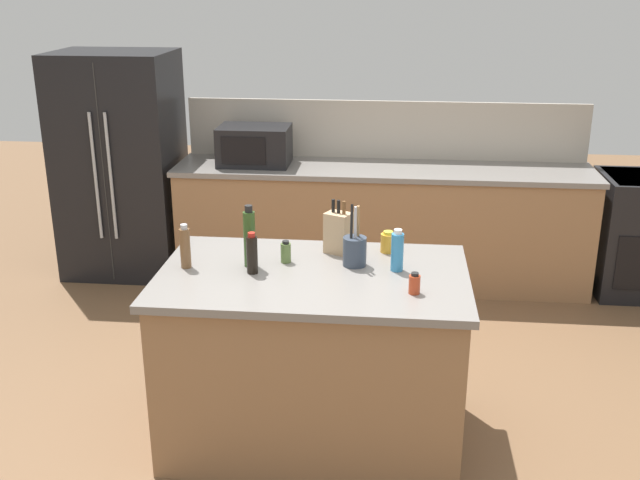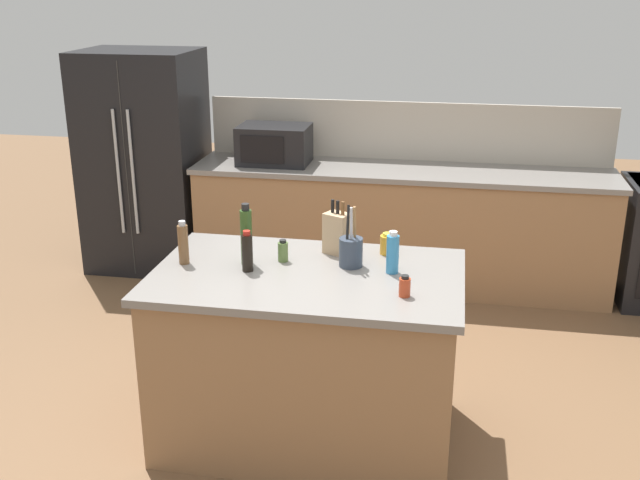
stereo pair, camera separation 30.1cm
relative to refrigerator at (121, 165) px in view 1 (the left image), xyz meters
name	(u,v)px [view 1 (the left image)]	position (x,y,z in m)	size (l,w,h in m)	color
ground_plane	(313,434)	(1.81, -2.25, -0.89)	(14.00, 14.00, 0.00)	brown
back_counter_run	(382,225)	(2.11, -0.05, -0.42)	(3.23, 0.66, 0.94)	#936B47
wall_backsplash	(385,130)	(2.11, 0.27, 0.28)	(3.19, 0.03, 0.46)	#B2A899
kitchen_island	(313,356)	(1.81, -2.25, -0.42)	(1.55, 0.96, 0.94)	#936B47
refrigerator	(121,165)	(0.00, 0.00, 0.00)	(0.92, 0.75, 1.79)	black
microwave	(254,145)	(1.11, -0.05, 0.20)	(0.55, 0.39, 0.30)	black
knife_block	(338,232)	(1.91, -1.94, 0.16)	(0.16, 0.15, 0.29)	tan
utensil_crock	(355,250)	(2.01, -2.12, 0.13)	(0.12, 0.12, 0.32)	#333D4C
pepper_grinder	(185,247)	(1.16, -2.24, 0.15)	(0.05, 0.05, 0.23)	brown
spice_jar_paprika	(414,284)	(2.31, -2.45, 0.09)	(0.05, 0.05, 0.10)	#B73D1E
honey_jar	(388,242)	(2.18, -1.91, 0.10)	(0.08, 0.08, 0.12)	gold
soy_sauce_bottle	(252,254)	(1.51, -2.28, 0.15)	(0.06, 0.06, 0.21)	black
spice_jar_oregano	(286,252)	(1.66, -2.12, 0.10)	(0.05, 0.05, 0.12)	#567038
dish_soap_bottle	(397,251)	(2.23, -2.17, 0.15)	(0.06, 0.06, 0.22)	#3384BC
olive_oil_bottle	(250,238)	(1.48, -2.19, 0.20)	(0.06, 0.06, 0.32)	#2D4C1E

